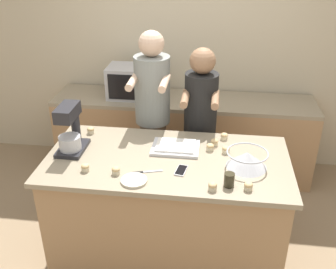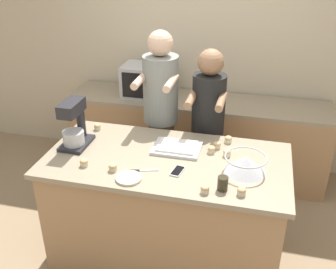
# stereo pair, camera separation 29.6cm
# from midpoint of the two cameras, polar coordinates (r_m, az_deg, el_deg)

# --- Properties ---
(ground_plane) EXTENTS (16.00, 16.00, 0.00)m
(ground_plane) POSITION_cam_midpoint_polar(r_m,az_deg,el_deg) (3.58, -2.57, -16.58)
(ground_plane) COLOR #937A5B
(back_wall) EXTENTS (10.00, 0.06, 2.70)m
(back_wall) POSITION_cam_midpoint_polar(r_m,az_deg,el_deg) (4.41, 0.87, 12.47)
(back_wall) COLOR beige
(back_wall) RESTS_ON ground_plane
(island_counter) EXTENTS (1.86, 0.94, 0.94)m
(island_counter) POSITION_cam_midpoint_polar(r_m,az_deg,el_deg) (3.27, -2.74, -10.60)
(island_counter) COLOR #A87F56
(island_counter) RESTS_ON ground_plane
(back_counter) EXTENTS (2.80, 0.60, 0.89)m
(back_counter) POSITION_cam_midpoint_polar(r_m,az_deg,el_deg) (4.41, 0.27, -0.17)
(back_counter) COLOR #A87F56
(back_counter) RESTS_ON ground_plane
(person_left) EXTENTS (0.33, 0.50, 1.76)m
(person_left) POSITION_cam_midpoint_polar(r_m,az_deg,el_deg) (3.63, -4.55, 2.10)
(person_left) COLOR brown
(person_left) RESTS_ON ground_plane
(person_right) EXTENTS (0.32, 0.49, 1.62)m
(person_right) POSITION_cam_midpoint_polar(r_m,az_deg,el_deg) (3.60, 2.31, 0.81)
(person_right) COLOR brown
(person_right) RESTS_ON ground_plane
(stand_mixer) EXTENTS (0.20, 0.30, 0.38)m
(stand_mixer) POSITION_cam_midpoint_polar(r_m,az_deg,el_deg) (3.16, -16.62, 0.41)
(stand_mixer) COLOR #232328
(stand_mixer) RESTS_ON island_counter
(mixing_bowl) EXTENTS (0.31, 0.31, 0.12)m
(mixing_bowl) POSITION_cam_midpoint_polar(r_m,az_deg,el_deg) (2.89, 8.54, -3.61)
(mixing_bowl) COLOR #BCBCC1
(mixing_bowl) RESTS_ON island_counter
(baking_tray) EXTENTS (0.37, 0.28, 0.04)m
(baking_tray) POSITION_cam_midpoint_polar(r_m,az_deg,el_deg) (3.11, -1.62, -1.91)
(baking_tray) COLOR silver
(baking_tray) RESTS_ON island_counter
(microwave_oven) EXTENTS (0.54, 0.36, 0.34)m
(microwave_oven) POSITION_cam_midpoint_polar(r_m,az_deg,el_deg) (4.26, -7.05, 7.56)
(microwave_oven) COLOR #B7B7BC
(microwave_oven) RESTS_ON back_counter
(cell_phone) EXTENTS (0.09, 0.15, 0.01)m
(cell_phone) POSITION_cam_midpoint_polar(r_m,az_deg,el_deg) (2.84, -1.06, -5.32)
(cell_phone) COLOR silver
(cell_phone) RESTS_ON island_counter
(drinking_glass) EXTENTS (0.07, 0.07, 0.10)m
(drinking_glass) POSITION_cam_midpoint_polar(r_m,az_deg,el_deg) (2.68, 5.75, -6.66)
(drinking_glass) COLOR #332D1E
(drinking_glass) RESTS_ON island_counter
(small_plate) EXTENTS (0.18, 0.18, 0.02)m
(small_plate) POSITION_cam_midpoint_polar(r_m,az_deg,el_deg) (2.76, -8.06, -6.71)
(small_plate) COLOR beige
(small_plate) RESTS_ON island_counter
(knife) EXTENTS (0.22, 0.08, 0.01)m
(knife) POSITION_cam_midpoint_polar(r_m,az_deg,el_deg) (2.85, -6.30, -5.52)
(knife) COLOR #BCBCC1
(knife) RESTS_ON island_counter
(cupcake_0) EXTENTS (0.06, 0.06, 0.06)m
(cupcake_0) POSITION_cam_midpoint_polar(r_m,az_deg,el_deg) (2.84, -10.56, -5.23)
(cupcake_0) COLOR beige
(cupcake_0) RESTS_ON island_counter
(cupcake_1) EXTENTS (0.06, 0.06, 0.06)m
(cupcake_1) POSITION_cam_midpoint_polar(r_m,az_deg,el_deg) (3.07, 5.70, -2.27)
(cupcake_1) COLOR beige
(cupcake_1) RESTS_ON island_counter
(cupcake_2) EXTENTS (0.06, 0.06, 0.06)m
(cupcake_2) POSITION_cam_midpoint_polar(r_m,az_deg,el_deg) (2.64, 3.29, -7.62)
(cupcake_2) COLOR beige
(cupcake_2) RESTS_ON island_counter
(cupcake_3) EXTENTS (0.06, 0.06, 0.06)m
(cupcake_3) POSITION_cam_midpoint_polar(r_m,az_deg,el_deg) (3.17, 4.13, -1.21)
(cupcake_3) COLOR beige
(cupcake_3) RESTS_ON island_counter
(cupcake_4) EXTENTS (0.06, 0.06, 0.06)m
(cupcake_4) POSITION_cam_midpoint_polar(r_m,az_deg,el_deg) (3.45, -13.60, 0.54)
(cupcake_4) COLOR beige
(cupcake_4) RESTS_ON island_counter
(cupcake_5) EXTENTS (0.06, 0.06, 0.06)m
(cupcake_5) POSITION_cam_midpoint_polar(r_m,az_deg,el_deg) (3.27, 5.62, -0.31)
(cupcake_5) COLOR beige
(cupcake_5) RESTS_ON island_counter
(cupcake_6) EXTENTS (0.06, 0.06, 0.06)m
(cupcake_6) POSITION_cam_midpoint_polar(r_m,az_deg,el_deg) (3.09, 3.43, -1.90)
(cupcake_6) COLOR beige
(cupcake_6) RESTS_ON island_counter
(cupcake_7) EXTENTS (0.06, 0.06, 0.06)m
(cupcake_7) POSITION_cam_midpoint_polar(r_m,az_deg,el_deg) (2.66, 8.49, -7.53)
(cupcake_7) COLOR beige
(cupcake_7) RESTS_ON island_counter
(cupcake_8) EXTENTS (0.06, 0.06, 0.06)m
(cupcake_8) POSITION_cam_midpoint_polar(r_m,az_deg,el_deg) (2.93, -14.80, -4.72)
(cupcake_8) COLOR beige
(cupcake_8) RESTS_ON island_counter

